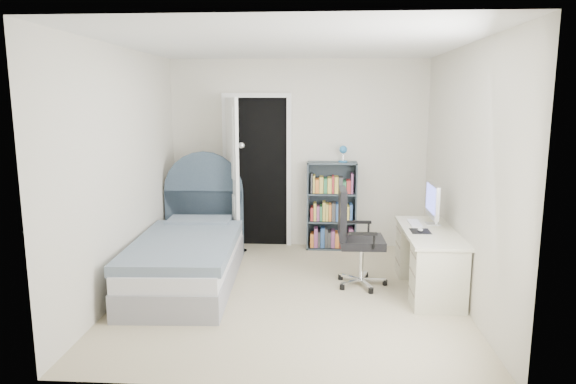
# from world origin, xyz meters

# --- Properties ---
(room_shell) EXTENTS (3.50, 3.70, 2.60)m
(room_shell) POSITION_xyz_m (0.00, 0.00, 1.25)
(room_shell) COLOR tan
(room_shell) RESTS_ON ground
(door) EXTENTS (0.92, 0.79, 2.06)m
(door) POSITION_xyz_m (-0.73, 1.53, 1.03)
(door) COLOR black
(door) RESTS_ON ground
(bed) EXTENTS (1.12, 2.21, 1.34)m
(bed) POSITION_xyz_m (-1.13, 0.29, 0.30)
(bed) COLOR gray
(bed) RESTS_ON ground
(nightstand) EXTENTS (0.37, 0.37, 0.55)m
(nightstand) POSITION_xyz_m (-1.44, 1.62, 0.36)
(nightstand) COLOR tan
(nightstand) RESTS_ON ground
(floor_lamp) EXTENTS (0.21, 0.21, 1.45)m
(floor_lamp) POSITION_xyz_m (-0.73, 1.39, 0.59)
(floor_lamp) COLOR silver
(floor_lamp) RESTS_ON ground
(bookcase) EXTENTS (0.65, 0.28, 1.39)m
(bookcase) POSITION_xyz_m (0.46, 1.66, 0.53)
(bookcase) COLOR #3B4850
(bookcase) RESTS_ON ground
(desk) EXTENTS (0.53, 1.33, 1.09)m
(desk) POSITION_xyz_m (1.44, 0.17, 0.36)
(desk) COLOR beige
(desk) RESTS_ON ground
(office_chair) EXTENTS (0.54, 0.55, 1.05)m
(office_chair) POSITION_xyz_m (0.66, 0.28, 0.58)
(office_chair) COLOR silver
(office_chair) RESTS_ON ground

